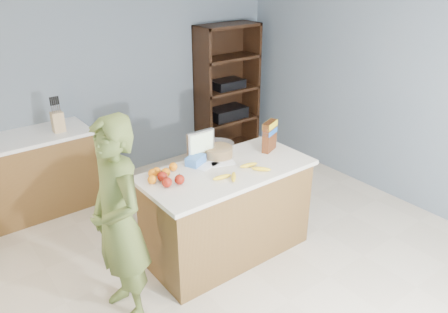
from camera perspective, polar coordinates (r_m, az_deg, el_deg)
floor at (r=4.19m, az=3.00°, el=-14.17°), size 4.50×5.00×0.02m
walls at (r=3.40m, az=3.62°, el=8.03°), size 4.52×5.02×2.51m
counter_peninsula at (r=4.13m, az=0.42°, el=-7.61°), size 1.56×0.76×0.90m
back_cabinet at (r=5.22m, az=-23.44°, el=-2.06°), size 1.24×0.62×0.90m
shelving_unit at (r=6.31m, az=0.17°, el=8.53°), size 0.90×0.40×1.80m
person at (r=3.35m, az=-13.62°, el=-8.44°), size 0.40×0.61×1.67m
knife_block at (r=5.01m, az=-20.89°, el=4.34°), size 0.12×0.10×0.31m
envelopes at (r=3.96m, az=-1.12°, el=-1.06°), size 0.38×0.22×0.00m
bananas at (r=3.79m, az=2.32°, el=-2.02°), size 0.53×0.24×0.04m
apples at (r=3.64m, az=-7.12°, el=-2.98°), size 0.19×0.22×0.09m
oranges at (r=3.78m, az=-8.23°, el=-2.10°), size 0.34×0.18×0.08m
blue_carton at (r=3.97m, az=-3.74°, el=-0.48°), size 0.21×0.18×0.08m
salad_bowl at (r=4.11m, az=-0.76°, el=0.79°), size 0.30×0.30×0.13m
tv at (r=4.01m, az=-3.06°, el=1.70°), size 0.28×0.12×0.28m
cereal_box at (r=4.22m, az=5.99°, el=2.97°), size 0.21×0.15×0.30m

